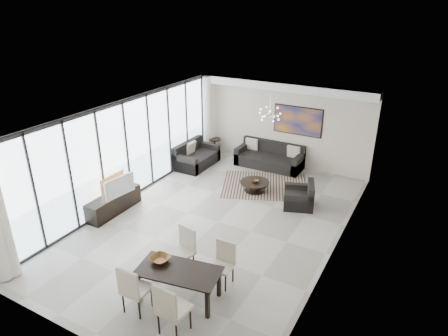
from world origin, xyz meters
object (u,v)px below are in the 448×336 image
Objects in this scene: tv_console at (113,203)px; television at (117,186)px; sofa_main at (270,159)px; dining_table at (179,274)px; coffee_table at (255,186)px.

tv_console is 0.57m from television.
sofa_main reaches higher than dining_table.
coffee_table is 2.01m from sofa_main.
sofa_main is 5.48m from television.
sofa_main is (-0.35, 1.97, 0.10)m from coffee_table.
tv_console is (-2.49, -4.99, -0.01)m from sofa_main.
television reaches higher than coffee_table.
television is at bearing 149.48° from dining_table.
dining_table reaches higher than tv_console.
coffee_table is 0.93× the size of television.
coffee_table is at bearing 97.88° from dining_table.
coffee_table is at bearing -79.89° from sofa_main.
coffee_table is 5.01m from dining_table.
sofa_main is 2.38× the size of television.
coffee_table is at bearing 46.69° from tv_console.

